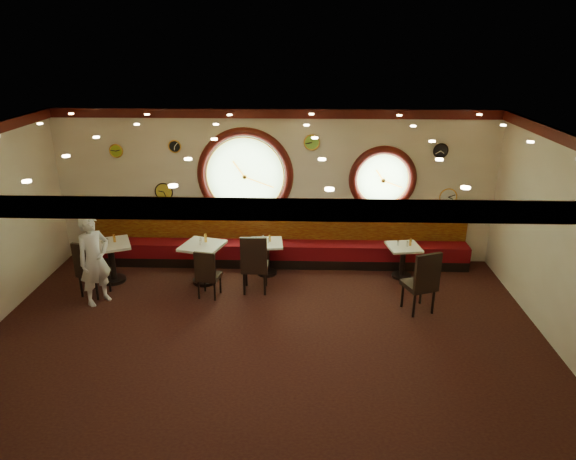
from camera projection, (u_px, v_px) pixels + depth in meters
The scene contains 45 objects.
floor at pixel (265, 333), 8.33m from camera, with size 9.00×6.00×0.00m, color black.
ceiling at pixel (261, 137), 7.19m from camera, with size 9.00×6.00×0.02m, color gold.
wall_back at pixel (275, 188), 10.56m from camera, with size 9.00×0.02×3.20m, color beige.
wall_front at pixel (238, 359), 4.96m from camera, with size 9.00×0.02×3.20m, color beige.
wall_right at pixel (565, 246), 7.62m from camera, with size 0.02×6.00×3.20m, color beige.
molding_back at pixel (274, 114), 9.98m from camera, with size 9.00×0.10×0.18m, color #3D0D0B.
molding_front at pixel (233, 209), 4.47m from camera, with size 9.00×0.10×0.18m, color #3D0D0B.
banquette_base at pixel (275, 260), 10.83m from camera, with size 8.00×0.55×0.20m, color black.
banquette_seat at pixel (274, 249), 10.74m from camera, with size 8.00×0.55×0.30m, color #5A070F.
banquette_back at pixel (275, 227), 10.81m from camera, with size 8.00×0.10×0.55m, color #5B1207.
porthole_left_glass at pixel (245, 176), 10.49m from camera, with size 1.66×1.66×0.02m, color #8EC476.
porthole_left_frame at pixel (245, 176), 10.48m from camera, with size 1.98×1.98×0.18m, color #3D0D0B.
porthole_left_ring at pixel (245, 176), 10.45m from camera, with size 1.61×1.61×0.03m, color gold.
porthole_right_glass at pixel (383, 179), 10.42m from camera, with size 1.10×1.10×0.02m, color #8EC476.
porthole_right_frame at pixel (383, 179), 10.40m from camera, with size 1.38×1.38×0.18m, color #3D0D0B.
porthole_right_ring at pixel (383, 180), 10.38m from camera, with size 1.09×1.09×0.03m, color gold.
wall_clock_0 at pixel (164, 192), 10.64m from camera, with size 0.36×0.36×0.03m, color gold.
wall_clock_1 at pixel (441, 151), 10.14m from camera, with size 0.28×0.28×0.03m, color black.
wall_clock_2 at pixel (316, 207), 10.64m from camera, with size 0.24×0.24×0.03m, color #E6451B.
wall_clock_3 at pixel (448, 197), 10.47m from camera, with size 0.34×0.34×0.03m, color white.
wall_clock_4 at pixel (116, 151), 10.36m from camera, with size 0.26×0.26×0.03m, color #96B223.
wall_clock_5 at pixel (175, 146), 10.29m from camera, with size 0.24×0.24×0.03m, color black.
wall_clock_6 at pixel (312, 142), 10.17m from camera, with size 0.30×0.30×0.03m, color #86D442.
wall_clock_7 at pixel (184, 206), 10.73m from camera, with size 0.20×0.20×0.03m, color white.
table_a at pixel (111, 257), 9.93m from camera, with size 0.96×0.96×0.80m.
table_b at pixel (203, 259), 9.88m from camera, with size 0.90×0.90×0.80m.
table_c at pixel (267, 254), 10.27m from camera, with size 0.69×0.69×0.69m.
table_d at pixel (403, 258), 10.14m from camera, with size 0.69×0.69×0.67m.
chair_a at pixel (89, 266), 9.30m from camera, with size 0.57×0.57×0.67m.
chair_b at pixel (207, 271), 9.27m from camera, with size 0.46×0.46×0.58m.
chair_c at pixel (254, 261), 9.42m from camera, with size 0.49×0.49×0.72m.
chair_d at pixel (423, 279), 8.72m from camera, with size 0.63×0.63×0.72m.
condiment_a_salt at pixel (102, 241), 9.81m from camera, with size 0.04×0.04×0.11m, color silver.
condiment_b_salt at pixel (201, 240), 9.84m from camera, with size 0.04×0.04×0.10m, color silver.
condiment_c_salt at pixel (263, 238), 10.24m from camera, with size 0.04×0.04×0.11m, color silver.
condiment_d_salt at pixel (398, 243), 10.06m from camera, with size 0.04×0.04×0.10m, color silver.
condiment_a_pepper at pixel (107, 241), 9.81m from camera, with size 0.04×0.04×0.10m, color silver.
condiment_b_pepper at pixel (200, 243), 9.74m from camera, with size 0.04×0.04×0.10m, color silver.
condiment_c_pepper at pixel (268, 241), 10.14m from camera, with size 0.03×0.03×0.09m, color #B8B7BC.
condiment_d_pepper at pixel (407, 244), 10.01m from camera, with size 0.04×0.04×0.11m, color silver.
condiment_a_bottle at pixel (114, 238), 9.87m from camera, with size 0.05×0.05×0.15m, color gold.
condiment_b_bottle at pixel (206, 238), 9.87m from camera, with size 0.05×0.05×0.18m, color gold.
condiment_c_bottle at pixel (270, 238), 10.19m from camera, with size 0.04×0.04×0.14m, color gold.
condiment_d_bottle at pixel (410, 242), 10.04m from camera, with size 0.05×0.05×0.16m, color orange.
waiter at pixel (94, 260), 9.03m from camera, with size 0.61×0.40×1.66m, color white.
Camera 1 is at (0.62, -7.17, 4.52)m, focal length 32.00 mm.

